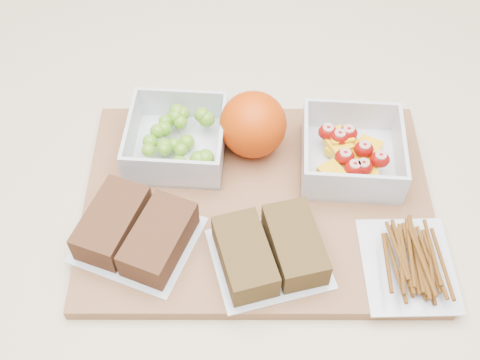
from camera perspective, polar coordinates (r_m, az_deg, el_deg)
The scene contains 8 objects.
counter at distance 1.15m, azimuth -0.34°, elevation -14.75°, with size 1.20×0.90×0.90m, color beige.
cutting_board at distance 0.74m, azimuth 1.70°, elevation -2.12°, with size 0.42×0.30×0.02m, color #915F3C.
grape_container at distance 0.76m, azimuth -5.86°, elevation 3.92°, with size 0.12×0.12×0.05m.
fruit_container at distance 0.76m, azimuth 10.48°, elevation 2.46°, with size 0.12×0.12×0.05m.
orange at distance 0.75m, azimuth 1.24°, elevation 5.28°, with size 0.08×0.08×0.08m, color #D64005.
sandwich_bag_left at distance 0.69m, azimuth -9.86°, elevation -4.82°, with size 0.16×0.15×0.04m.
sandwich_bag_center at distance 0.67m, azimuth 2.86°, elevation -6.72°, with size 0.15×0.14×0.04m.
pretzel_bag at distance 0.69m, azimuth 15.84°, elevation -7.29°, with size 0.11×0.13×0.03m.
Camera 1 is at (0.04, -0.43, 1.51)m, focal length 45.00 mm.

